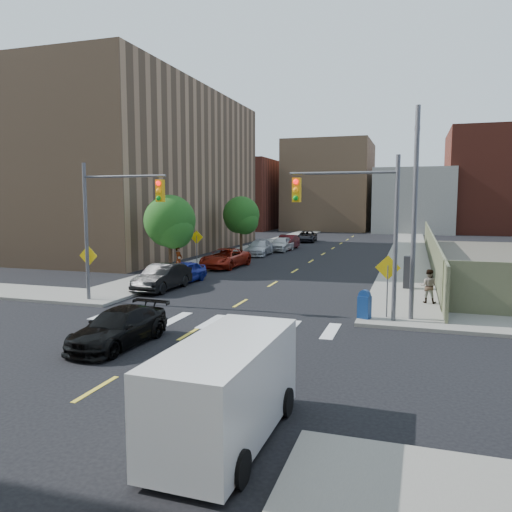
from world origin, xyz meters
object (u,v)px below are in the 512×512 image
Objects in this scene: black_sedan at (119,327)px; mailbox at (364,304)px; cargo_van at (229,385)px; parked_car_blue at (183,272)px; pedestrian_east at (428,286)px; parked_car_red at (225,258)px; parked_car_silver at (260,248)px; pedestrian_west at (179,260)px; parked_car_maroon at (287,242)px; parked_car_black at (162,277)px; parked_car_grey at (307,236)px; payphone at (409,272)px; parked_car_white at (281,244)px.

black_sedan is 10.13m from mailbox.
black_sedan is 0.93× the size of cargo_van.
parked_car_blue is 2.34× the size of pedestrian_east.
parked_car_silver is (0.00, 8.88, -0.02)m from parked_car_red.
pedestrian_east is at bearing 75.09° from cargo_van.
pedestrian_west reaches higher than black_sedan.
parked_car_maroon is at bearing 97.93° from black_sedan.
parked_car_black reaches higher than parked_car_grey.
parked_car_silver is 16.09m from parked_car_grey.
parked_car_red is 14.82m from payphone.
parked_car_silver is 25.89m from mailbox.
parked_car_grey is 51.32m from cargo_van.
black_sedan is 14.91m from pedestrian_east.
parked_car_white is at bearing -50.47° from pedestrian_east.
parked_car_red reaches higher than black_sedan.
parked_car_red is at bearing 91.09° from parked_car_black.
black_sedan is at bearing -74.78° from parked_car_red.
pedestrian_east is (14.47, -18.85, 0.28)m from parked_car_silver.
parked_car_red is at bearing -91.60° from parked_car_maroon.
parked_car_maroon is 2.46× the size of payphone.
parked_car_red reaches higher than parked_car_blue.
pedestrian_west is (-2.67, -19.94, 0.32)m from parked_car_maroon.
cargo_van is (8.91, -40.87, 0.41)m from parked_car_maroon.
parked_car_white reaches higher than parked_car_grey.
parked_car_grey is (1.12, 16.05, -0.03)m from parked_car_silver.
parked_car_grey is at bearing 83.70° from parked_car_silver.
parked_car_white is 0.97× the size of black_sedan.
cargo_van is (9.96, -25.62, 0.43)m from parked_car_red.
mailbox is (11.77, -6.80, 0.08)m from parked_car_blue.
parked_car_maroon is 3.70× the size of mailbox.
pedestrian_east is (13.48, -23.15, 0.24)m from parked_car_white.
pedestrian_east is at bearing -59.63° from parked_car_maroon.
pedestrian_west is (-2.73, -29.62, 0.40)m from parked_car_grey.
cargo_van is at bearing -36.87° from black_sedan.
payphone is at bearing -67.17° from pedestrian_east.
cargo_van is 16.29m from pedestrian_east.
parked_car_red is 3.15× the size of pedestrian_east.
parked_car_blue is at bearing -90.23° from parked_car_maroon.
black_sedan is at bearing -91.88° from parked_car_grey.
pedestrian_east is at bearing -5.15° from parked_car_blue.
mailbox is 0.74× the size of pedestrian_east.
parked_car_grey is at bearing 123.09° from payphone.
parked_car_maroon is 2.46× the size of pedestrian_west.
payphone is (12.41, -30.98, 0.40)m from parked_car_grey.
payphone reaches higher than pedestrian_east.
parked_car_white is 22.96m from payphone.
parked_car_black is at bearing -97.08° from parked_car_grey.
payphone is (13.53, -6.05, 0.35)m from parked_car_red.
parked_car_blue is 22.63m from parked_car_maroon.
parked_car_white reaches higher than mailbox.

